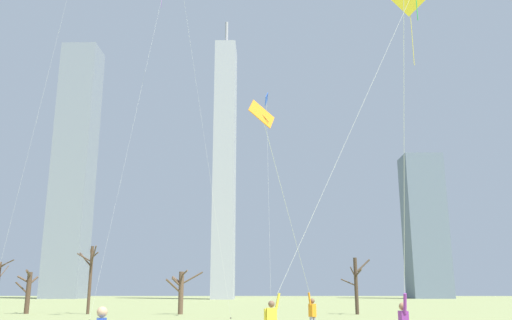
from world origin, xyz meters
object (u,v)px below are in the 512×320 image
at_px(kite_flyer_foreground_right_orange, 306,288).
at_px(bare_tree_leftmost, 90,275).
at_px(distant_kite_drifting_right_purple, 157,19).
at_px(bare_tree_far_right_edge, 356,283).
at_px(kite_flyer_far_back_green, 404,266).
at_px(kite_flyer_midfield_right_yellow, 316,219).
at_px(bare_tree_rightmost, 28,289).
at_px(bare_tree_center, 181,290).
at_px(distant_kite_low_near_trees_teal, 186,12).
at_px(distant_kite_drifting_left_blue, 267,112).

distance_m(kite_flyer_foreground_right_orange, bare_tree_leftmost, 29.61).
bearing_deg(distant_kite_drifting_right_purple, bare_tree_far_right_edge, 21.58).
distance_m(kite_flyer_far_back_green, bare_tree_far_right_edge, 32.25).
height_order(kite_flyer_midfield_right_yellow, bare_tree_rightmost, kite_flyer_midfield_right_yellow).
relative_size(distant_kite_drifting_right_purple, bare_tree_rightmost, 7.37).
bearing_deg(bare_tree_far_right_edge, kite_flyer_foreground_right_orange, -104.51).
height_order(kite_flyer_midfield_right_yellow, bare_tree_leftmost, kite_flyer_midfield_right_yellow).
bearing_deg(bare_tree_center, kite_flyer_foreground_right_orange, -69.64).
bearing_deg(bare_tree_leftmost, kite_flyer_midfield_right_yellow, -59.05).
relative_size(distant_kite_drifting_right_purple, distant_kite_low_near_trees_teal, 1.08).
height_order(kite_flyer_foreground_right_orange, distant_kite_drifting_left_blue, distant_kite_drifting_left_blue).
xyz_separation_m(kite_flyer_foreground_right_orange, distant_kite_drifting_left_blue, (-1.47, 15.43, 13.10)).
relative_size(kite_flyer_foreground_right_orange, bare_tree_center, 2.23).
relative_size(distant_kite_drifting_right_purple, bare_tree_leftmost, 4.78).
xyz_separation_m(kite_flyer_midfield_right_yellow, bare_tree_rightmost, (-22.61, 29.01, -2.31)).
distance_m(distant_kite_drifting_left_blue, distant_kite_low_near_trees_teal, 10.02).
xyz_separation_m(bare_tree_rightmost, bare_tree_leftmost, (5.59, -0.64, 1.21)).
height_order(distant_kite_drifting_right_purple, bare_tree_rightmost, distant_kite_drifting_right_purple).
bearing_deg(bare_tree_leftmost, kite_flyer_foreground_right_orange, -55.13).
height_order(bare_tree_rightmost, bare_tree_leftmost, bare_tree_leftmost).
relative_size(kite_flyer_midfield_right_yellow, bare_tree_center, 3.88).
xyz_separation_m(distant_kite_drifting_right_purple, bare_tree_rightmost, (-11.89, 7.58, -22.00)).
height_order(distant_kite_drifting_left_blue, bare_tree_rightmost, distant_kite_drifting_left_blue).
distance_m(kite_flyer_midfield_right_yellow, bare_tree_rightmost, 36.85).
distance_m(kite_flyer_far_back_green, bare_tree_center, 33.74).
bearing_deg(bare_tree_far_right_edge, kite_flyer_midfield_right_yellow, -102.28).
height_order(kite_flyer_far_back_green, kite_flyer_foreground_right_orange, kite_flyer_far_back_green).
height_order(kite_flyer_foreground_right_orange, distant_kite_drifting_right_purple, distant_kite_drifting_right_purple).
distance_m(kite_flyer_midfield_right_yellow, bare_tree_center, 29.50).
height_order(bare_tree_center, bare_tree_leftmost, bare_tree_leftmost).
distance_m(bare_tree_rightmost, bare_tree_center, 13.68).
bearing_deg(bare_tree_far_right_edge, distant_kite_drifting_right_purple, -158.42).
xyz_separation_m(distant_kite_drifting_right_purple, bare_tree_leftmost, (-6.30, 6.94, -20.79)).
xyz_separation_m(bare_tree_center, bare_tree_far_right_edge, (15.08, 0.08, 0.57)).
bearing_deg(kite_flyer_midfield_right_yellow, kite_flyer_foreground_right_orange, 91.33).
bearing_deg(kite_flyer_far_back_green, kite_flyer_foreground_right_orange, 104.47).
relative_size(kite_flyer_far_back_green, bare_tree_leftmost, 1.85).
bearing_deg(bare_tree_leftmost, distant_kite_low_near_trees_teal, -47.84).
bearing_deg(bare_tree_rightmost, kite_flyer_foreground_right_orange, -47.90).
xyz_separation_m(kite_flyer_far_back_green, distant_kite_low_near_trees_teal, (-9.77, 22.10, 20.30)).
bearing_deg(bare_tree_rightmost, bare_tree_leftmost, -6.55).
distance_m(distant_kite_drifting_left_blue, bare_tree_leftmost, 21.39).
relative_size(distant_kite_low_near_trees_teal, bare_tree_rightmost, 6.85).
bearing_deg(kite_flyer_foreground_right_orange, distant_kite_low_near_trees_teal, 118.65).
relative_size(kite_flyer_midfield_right_yellow, distant_kite_drifting_left_blue, 0.85).
xyz_separation_m(bare_tree_far_right_edge, bare_tree_leftmost, (-23.12, 0.29, 0.72)).
bearing_deg(distant_kite_low_near_trees_teal, bare_tree_center, 96.79).
bearing_deg(kite_flyer_midfield_right_yellow, distant_kite_drifting_left_blue, 94.59).
bearing_deg(kite_flyer_far_back_green, distant_kite_drifting_right_purple, 116.59).
bearing_deg(bare_tree_center, bare_tree_leftmost, 177.41).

